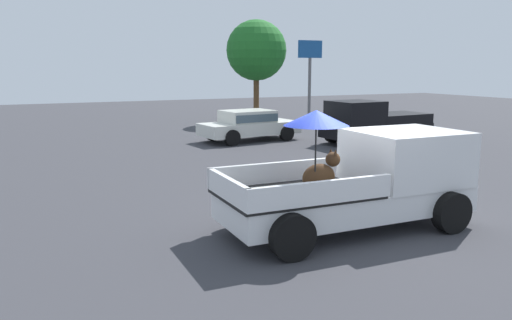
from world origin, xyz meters
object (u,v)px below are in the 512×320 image
object	(u,v)px
pickup_truck_main	(367,180)
pickup_truck_red	(373,122)
motel_sign	(310,66)
parked_sedan_near	(249,124)

from	to	relation	value
pickup_truck_main	pickup_truck_red	bearing A→B (deg)	52.26
pickup_truck_red	motel_sign	bearing A→B (deg)	-100.19
pickup_truck_main	parked_sedan_near	size ratio (longest dim) A/B	1.14
pickup_truck_main	motel_sign	bearing A→B (deg)	63.56
pickup_truck_red	motel_sign	xyz separation A→B (m)	(0.74, 6.36, 2.34)
pickup_truck_main	parked_sedan_near	bearing A→B (deg)	77.49
parked_sedan_near	motel_sign	bearing A→B (deg)	27.69
parked_sedan_near	pickup_truck_main	bearing A→B (deg)	-110.18
motel_sign	parked_sedan_near	bearing A→B (deg)	-145.83
motel_sign	pickup_truck_main	bearing A→B (deg)	-117.63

